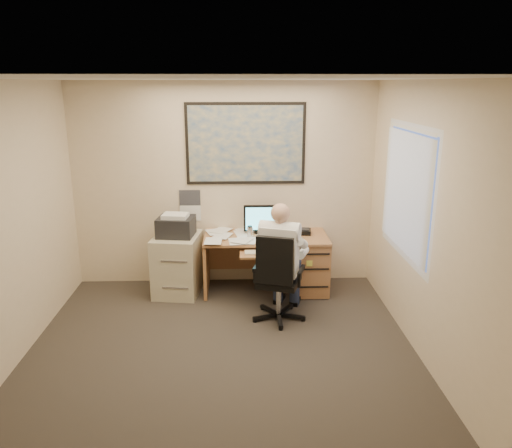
{
  "coord_description": "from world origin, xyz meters",
  "views": [
    {
      "loc": [
        0.18,
        -4.29,
        2.67
      ],
      "look_at": [
        0.39,
        1.3,
        1.08
      ],
      "focal_mm": 35.0,
      "sensor_mm": 36.0,
      "label": 1
    }
  ],
  "objects_px": {
    "filing_cabinet": "(177,259)",
    "person": "(279,262)",
    "desk": "(290,258)",
    "office_chair": "(280,295)"
  },
  "relations": [
    {
      "from": "office_chair",
      "to": "person",
      "type": "xyz_separation_m",
      "value": [
        -0.02,
        0.08,
        0.38
      ]
    },
    {
      "from": "filing_cabinet",
      "to": "person",
      "type": "xyz_separation_m",
      "value": [
        1.26,
        -0.77,
        0.23
      ]
    },
    {
      "from": "filing_cabinet",
      "to": "desk",
      "type": "bearing_deg",
      "value": 9.84
    },
    {
      "from": "office_chair",
      "to": "person",
      "type": "distance_m",
      "value": 0.39
    },
    {
      "from": "filing_cabinet",
      "to": "person",
      "type": "bearing_deg",
      "value": -23.92
    },
    {
      "from": "desk",
      "to": "office_chair",
      "type": "height_order",
      "value": "desk"
    },
    {
      "from": "office_chair",
      "to": "desk",
      "type": "bearing_deg",
      "value": 94.59
    },
    {
      "from": "filing_cabinet",
      "to": "person",
      "type": "distance_m",
      "value": 1.49
    },
    {
      "from": "desk",
      "to": "office_chair",
      "type": "distance_m",
      "value": 0.94
    },
    {
      "from": "desk",
      "to": "office_chair",
      "type": "relative_size",
      "value": 1.5
    }
  ]
}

